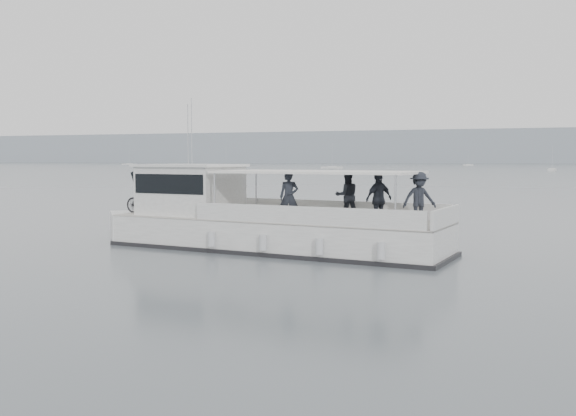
% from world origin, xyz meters
% --- Properties ---
extents(ground, '(1400.00, 1400.00, 0.00)m').
position_xyz_m(ground, '(0.00, 0.00, 0.00)').
color(ground, '#505A5E').
rests_on(ground, ground).
extents(headland, '(1400.00, 90.00, 28.00)m').
position_xyz_m(headland, '(0.00, 560.00, 14.00)').
color(headland, '#939EA8').
rests_on(headland, ground).
extents(tour_boat, '(14.83, 5.35, 6.17)m').
position_xyz_m(tour_boat, '(-4.26, -2.41, 1.01)').
color(tour_boat, white).
rests_on(tour_boat, ground).
extents(moored_fleet, '(442.98, 334.64, 10.85)m').
position_xyz_m(moored_fleet, '(-28.14, 202.34, 0.36)').
color(moored_fleet, white).
rests_on(moored_fleet, ground).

